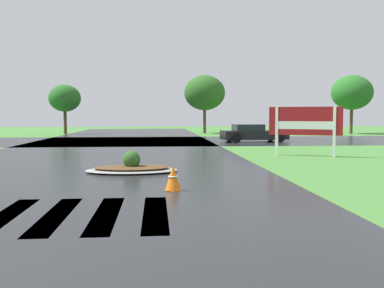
# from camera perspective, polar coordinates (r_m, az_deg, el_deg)

# --- Properties ---
(asphalt_roadway) EXTENTS (11.83, 80.00, 0.01)m
(asphalt_roadway) POSITION_cam_1_polar(r_m,az_deg,el_deg) (14.36, -13.89, -3.46)
(asphalt_roadway) COLOR #232628
(asphalt_roadway) RESTS_ON ground
(asphalt_cross_road) EXTENTS (90.00, 10.65, 0.01)m
(asphalt_cross_road) POSITION_cam_1_polar(r_m,az_deg,el_deg) (29.61, -9.19, 0.39)
(asphalt_cross_road) COLOR #232628
(asphalt_cross_road) RESTS_ON ground
(crosswalk_stripes) EXTENTS (4.95, 3.03, 0.01)m
(crosswalk_stripes) POSITION_cam_1_polar(r_m,az_deg,el_deg) (8.39, -20.66, -8.90)
(crosswalk_stripes) COLOR white
(crosswalk_stripes) RESTS_ON ground
(estate_billboard) EXTENTS (2.86, 1.44, 2.21)m
(estate_billboard) POSITION_cam_1_polar(r_m,az_deg,el_deg) (19.34, 14.82, 2.71)
(estate_billboard) COLOR white
(estate_billboard) RESTS_ON ground
(median_island) EXTENTS (2.91, 1.72, 0.68)m
(median_island) POSITION_cam_1_polar(r_m,az_deg,el_deg) (13.76, -8.04, -3.13)
(median_island) COLOR #9E9B93
(median_island) RESTS_ON ground
(car_silver_hatch) EXTENTS (4.43, 2.29, 1.17)m
(car_silver_hatch) POSITION_cam_1_polar(r_m,az_deg,el_deg) (28.80, 8.10, 1.40)
(car_silver_hatch) COLOR black
(car_silver_hatch) RESTS_ON ground
(traffic_cone) EXTENTS (0.39, 0.39, 0.62)m
(traffic_cone) POSITION_cam_1_polar(r_m,az_deg,el_deg) (10.35, -2.53, -4.57)
(traffic_cone) COLOR orange
(traffic_cone) RESTS_ON ground
(background_treeline) EXTENTS (44.70, 5.94, 5.56)m
(background_treeline) POSITION_cam_1_polar(r_m,az_deg,el_deg) (39.93, -4.84, 6.69)
(background_treeline) COLOR #4C3823
(background_treeline) RESTS_ON ground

